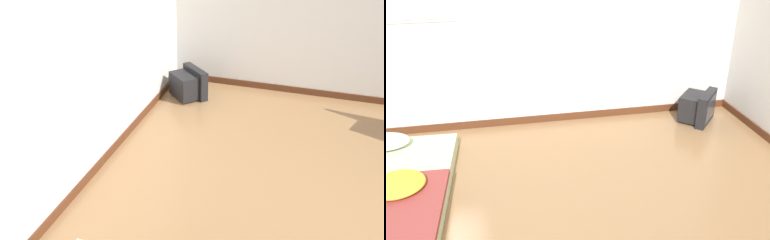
% 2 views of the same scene
% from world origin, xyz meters
% --- Properties ---
extents(wall_back, '(8.11, 0.08, 2.60)m').
position_xyz_m(wall_back, '(-0.01, 2.81, 1.29)').
color(wall_back, silver).
rests_on(wall_back, ground_plane).
extents(crt_tv, '(0.55, 0.56, 0.39)m').
position_xyz_m(crt_tv, '(2.30, 2.42, 0.19)').
color(crt_tv, black).
rests_on(crt_tv, ground_plane).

